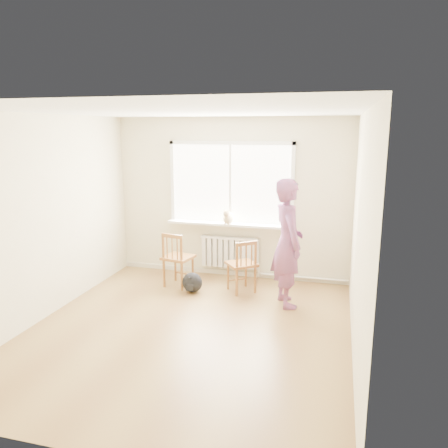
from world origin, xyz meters
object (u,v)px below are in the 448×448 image
Objects in this scene: chair_right at (243,266)px; backpack at (192,282)px; cat at (228,217)px; chair_left at (177,259)px; person at (288,243)px.

chair_right reaches higher than backpack.
chair_left is at bearing -139.15° from cat.
cat reaches higher than chair_right.
person is (1.80, -0.29, 0.47)m from chair_left.
person is at bearing -177.34° from chair_left.
chair_left is at bearing -37.83° from chair_right.
backpack is (-0.76, -0.21, -0.27)m from chair_right.
person is 1.66m from backpack.
chair_left is 2.83× the size of backpack.
chair_right is at bearing 42.42° from person.
backpack is at bearing 161.77° from chair_left.
backpack is (-0.38, -0.78, -0.90)m from cat.
cat is (-1.09, 0.87, 0.14)m from person.
person is at bearing -3.78° from backpack.
chair_left is 1.88m from person.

